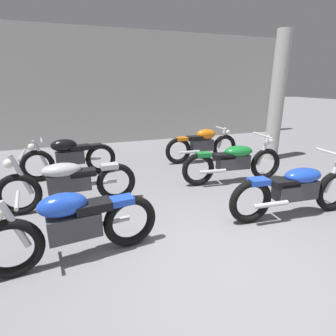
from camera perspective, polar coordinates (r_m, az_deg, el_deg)
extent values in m
plane|color=gray|center=(3.30, 13.07, -19.61)|extent=(60.00, 60.00, 0.00)
cube|color=#B2B2AD|center=(9.43, -11.13, 16.26)|extent=(13.14, 0.24, 3.60)
cylinder|color=#B2B2AD|center=(7.61, 22.09, 13.58)|extent=(0.36, 0.36, 3.20)
torus|color=black|center=(3.33, -30.40, -14.51)|extent=(0.68, 0.18, 0.67)
torus|color=black|center=(3.43, -7.97, -11.09)|extent=(0.68, 0.18, 0.67)
cylinder|color=silver|center=(3.20, -29.69, -10.36)|extent=(0.25, 0.10, 0.56)
cube|color=#38383D|center=(3.27, -19.12, -11.50)|extent=(0.60, 0.30, 0.28)
ellipsoid|color=blue|center=(3.14, -21.44, -7.28)|extent=(0.55, 0.34, 0.26)
cube|color=black|center=(3.20, -15.56, -7.73)|extent=(0.42, 0.28, 0.10)
cube|color=blue|center=(3.27, -9.86, -6.79)|extent=(0.30, 0.23, 0.08)
cylinder|color=silver|center=(3.09, -29.31, -5.93)|extent=(0.09, 0.48, 0.04)
cylinder|color=silver|center=(3.49, -12.62, -11.18)|extent=(0.55, 0.13, 0.07)
torus|color=black|center=(4.74, -29.05, -4.93)|extent=(0.67, 0.12, 0.67)
torus|color=black|center=(4.73, -10.88, -2.96)|extent=(0.67, 0.12, 0.67)
cylinder|color=silver|center=(4.62, -28.64, -1.28)|extent=(0.27, 0.07, 0.66)
cube|color=#38383D|center=(4.64, -20.09, -2.85)|extent=(0.66, 0.25, 0.28)
ellipsoid|color=#B7B7BC|center=(4.57, -21.62, -0.40)|extent=(0.61, 0.33, 0.22)
cube|color=black|center=(4.60, -17.54, -0.91)|extent=(0.40, 0.25, 0.10)
cube|color=#B7B7BC|center=(4.62, -12.31, 0.38)|extent=(0.28, 0.20, 0.08)
cylinder|color=silver|center=(4.54, -28.47, 2.51)|extent=(0.05, 0.68, 0.04)
sphere|color=white|center=(4.60, -30.70, 0.78)|extent=(0.14, 0.14, 0.14)
cylinder|color=silver|center=(4.82, -14.07, -3.01)|extent=(0.55, 0.08, 0.07)
torus|color=black|center=(6.17, -25.89, 0.41)|extent=(0.68, 0.18, 0.67)
torus|color=black|center=(6.28, -14.03, 1.96)|extent=(0.68, 0.18, 0.67)
cylinder|color=silver|center=(6.10, -25.47, 2.85)|extent=(0.25, 0.09, 0.56)
cube|color=#38383D|center=(6.16, -20.01, 2.09)|extent=(0.59, 0.29, 0.28)
ellipsoid|color=black|center=(6.09, -21.21, 4.51)|extent=(0.54, 0.33, 0.26)
cube|color=black|center=(6.14, -18.16, 4.15)|extent=(0.42, 0.28, 0.10)
cube|color=black|center=(6.19, -15.14, 4.52)|extent=(0.30, 0.23, 0.08)
cylinder|color=silver|center=(6.05, -25.22, 5.30)|extent=(0.08, 0.48, 0.04)
sphere|color=white|center=(6.07, -26.95, 3.95)|extent=(0.14, 0.14, 0.14)
cylinder|color=silver|center=(6.36, -16.46, 1.79)|extent=(0.55, 0.12, 0.07)
torus|color=black|center=(5.03, 31.70, -4.13)|extent=(0.68, 0.16, 0.67)
torus|color=black|center=(4.09, 17.03, -6.79)|extent=(0.68, 0.16, 0.67)
cylinder|color=silver|center=(4.88, 31.64, -0.86)|extent=(0.28, 0.09, 0.66)
cube|color=#38383D|center=(4.49, 25.31, -4.19)|extent=(0.68, 0.29, 0.28)
ellipsoid|color=blue|center=(4.48, 26.65, -1.40)|extent=(0.62, 0.37, 0.22)
cube|color=black|center=(4.30, 23.31, -2.82)|extent=(0.42, 0.27, 0.10)
cube|color=blue|center=(4.03, 18.62, -2.69)|extent=(0.29, 0.22, 0.08)
cylinder|color=silver|center=(4.76, 31.73, 2.62)|extent=(0.09, 0.68, 0.04)
cylinder|color=silver|center=(4.14, 20.92, -7.22)|extent=(0.55, 0.11, 0.07)
torus|color=black|center=(6.03, 19.89, 0.79)|extent=(0.68, 0.18, 0.67)
torus|color=black|center=(5.35, 6.41, -0.30)|extent=(0.68, 0.18, 0.67)
cylinder|color=silver|center=(5.91, 19.56, 3.62)|extent=(0.28, 0.10, 0.66)
cube|color=#38383D|center=(5.62, 13.63, 1.25)|extent=(0.68, 0.31, 0.28)
ellipsoid|color=#197F33|center=(5.61, 14.70, 3.47)|extent=(0.63, 0.38, 0.22)
cube|color=black|center=(5.49, 11.69, 2.50)|extent=(0.42, 0.28, 0.10)
cube|color=#197F33|center=(5.30, 7.54, 2.86)|extent=(0.30, 0.23, 0.08)
cylinder|color=silver|center=(5.81, 19.37, 6.56)|extent=(0.10, 0.68, 0.04)
sphere|color=white|center=(5.95, 20.87, 5.44)|extent=(0.14, 0.14, 0.14)
cylinder|color=silver|center=(5.33, 9.41, -0.72)|extent=(0.55, 0.13, 0.07)
torus|color=black|center=(7.32, 11.82, 4.33)|extent=(0.67, 0.14, 0.67)
torus|color=black|center=(6.79, 2.18, 3.66)|extent=(0.67, 0.14, 0.67)
cylinder|color=silver|center=(7.23, 11.39, 6.30)|extent=(0.25, 0.08, 0.56)
cube|color=#38383D|center=(7.01, 7.21, 4.81)|extent=(0.58, 0.26, 0.28)
ellipsoid|color=orange|center=(7.00, 8.05, 7.10)|extent=(0.53, 0.30, 0.26)
cube|color=black|center=(6.88, 5.60, 6.33)|extent=(0.41, 0.26, 0.10)
cube|color=orange|center=(6.76, 3.01, 6.18)|extent=(0.29, 0.21, 0.08)
cylinder|color=silver|center=(7.16, 11.09, 8.32)|extent=(0.06, 0.48, 0.04)
sphere|color=white|center=(7.28, 12.43, 7.42)|extent=(0.14, 0.14, 0.14)
cylinder|color=silver|center=(6.76, 4.54, 3.39)|extent=(0.55, 0.09, 0.07)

